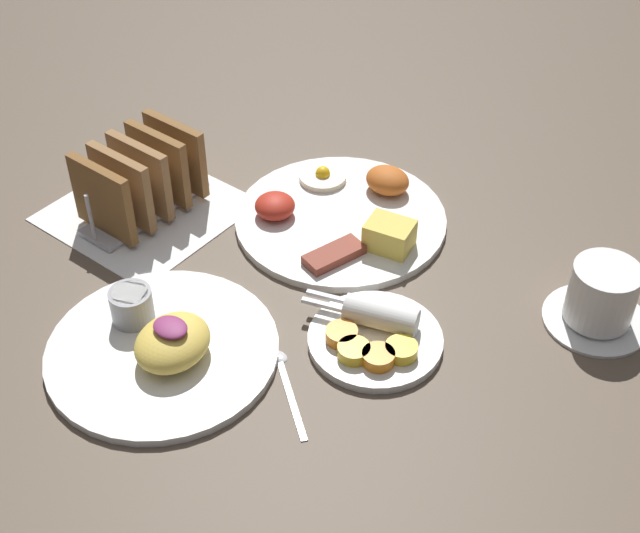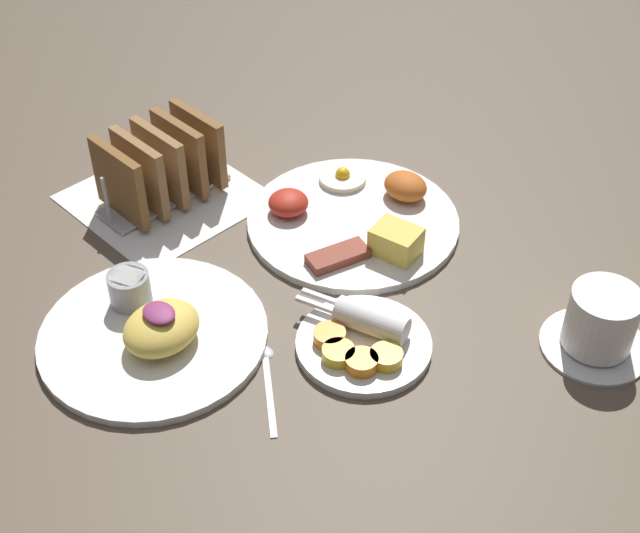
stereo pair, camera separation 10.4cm
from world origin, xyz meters
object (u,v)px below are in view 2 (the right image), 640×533
object	(u,v)px
plate_breakfast	(356,217)
plate_foreground	(154,329)
plate_condiments	(363,340)
toast_rack	(161,166)
coffee_cup	(600,324)

from	to	relation	value
plate_breakfast	plate_foreground	bearing A→B (deg)	-92.79
plate_condiments	plate_foreground	distance (m)	0.23
plate_foreground	toast_rack	bearing A→B (deg)	140.61
toast_rack	coffee_cup	distance (m)	0.58
plate_breakfast	plate_foreground	distance (m)	0.31
plate_breakfast	coffee_cup	distance (m)	0.34
plate_condiments	plate_foreground	xyz separation A→B (m)	(-0.17, -0.15, 0.00)
plate_condiments	coffee_cup	size ratio (longest dim) A/B	1.42
plate_breakfast	plate_condiments	bearing A→B (deg)	-44.16
plate_condiments	toast_rack	xyz separation A→B (m)	(-0.38, 0.01, 0.04)
plate_condiments	plate_foreground	world-z (taller)	plate_foreground
toast_rack	coffee_cup	bearing A→B (deg)	17.17
plate_breakfast	toast_rack	xyz separation A→B (m)	(-0.22, -0.14, 0.04)
plate_condiments	toast_rack	world-z (taller)	toast_rack
plate_condiments	toast_rack	size ratio (longest dim) A/B	0.95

